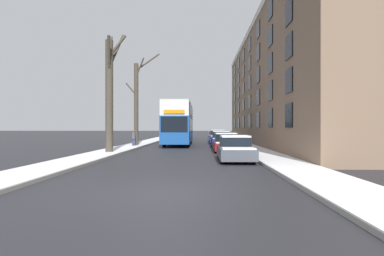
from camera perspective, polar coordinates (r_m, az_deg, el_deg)
ground_plane at (r=8.70m, az=-6.67°, el=-11.98°), size 320.00×320.00×0.00m
sidewalk_left at (r=61.79m, az=-4.27°, el=-1.53°), size 2.25×130.00×0.16m
sidewalk_right at (r=61.57m, az=5.57°, el=-1.54°), size 2.25×130.00×0.16m
terrace_facade_right at (r=33.58m, az=18.67°, el=7.79°), size 9.10×37.52×12.65m
bare_tree_left_0 at (r=21.56m, az=-15.38°, el=6.91°), size 1.54×2.82×8.66m
bare_tree_left_1 at (r=29.05m, az=-10.50°, el=4.89°), size 3.33×1.03×9.01m
double_decker_bus at (r=31.42m, az=-2.51°, el=1.22°), size 2.63×11.09×4.32m
parked_car_0 at (r=16.60m, az=8.17°, el=-3.99°), size 1.80×4.22×1.39m
parked_car_1 at (r=22.67m, az=6.46°, el=-2.88°), size 1.84×4.15×1.41m
parked_car_2 at (r=27.88m, az=5.59°, el=-2.25°), size 1.80×4.33×1.49m
parked_car_3 at (r=34.16m, az=4.89°, el=-1.77°), size 1.79×4.38×1.57m
parked_car_4 at (r=39.49m, az=4.48°, el=-1.58°), size 1.79×3.92×1.47m
oncoming_van at (r=46.58m, az=-1.21°, el=-0.51°), size 1.97×5.61×2.48m
pedestrian_left_sidewalk at (r=28.00m, az=-11.06°, el=-1.79°), size 0.36×0.36×1.65m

